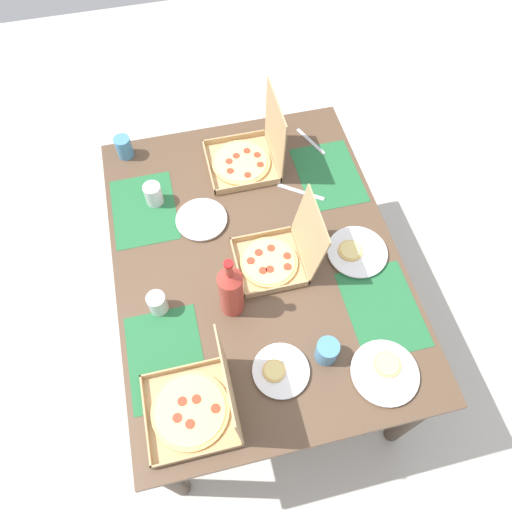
# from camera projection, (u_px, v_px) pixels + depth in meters

# --- Properties ---
(ground_plane) EXTENTS (6.00, 6.00, 0.00)m
(ground_plane) POSITION_uv_depth(u_px,v_px,m) (256.00, 327.00, 2.52)
(ground_plane) COLOR beige
(dining_table) EXTENTS (1.46, 1.11, 0.74)m
(dining_table) POSITION_uv_depth(u_px,v_px,m) (256.00, 268.00, 1.97)
(dining_table) COLOR #3F3328
(dining_table) RESTS_ON ground_plane
(placemat_near_left) EXTENTS (0.36, 0.26, 0.00)m
(placemat_near_left) POSITION_uv_depth(u_px,v_px,m) (144.00, 209.00, 2.00)
(placemat_near_left) COLOR #236638
(placemat_near_left) RESTS_ON dining_table
(placemat_near_right) EXTENTS (0.36, 0.26, 0.00)m
(placemat_near_right) POSITION_uv_depth(u_px,v_px,m) (166.00, 357.00, 1.68)
(placemat_near_right) COLOR #236638
(placemat_near_right) RESTS_ON dining_table
(placemat_far_left) EXTENTS (0.36, 0.26, 0.00)m
(placemat_far_left) POSITION_uv_depth(u_px,v_px,m) (328.00, 175.00, 2.10)
(placemat_far_left) COLOR #236638
(placemat_far_left) RESTS_ON dining_table
(placemat_far_right) EXTENTS (0.36, 0.26, 0.00)m
(placemat_far_right) POSITION_uv_depth(u_px,v_px,m) (382.00, 309.00, 1.77)
(placemat_far_right) COLOR #236638
(placemat_far_right) RESTS_ON dining_table
(pizza_box_edge_far) EXTENTS (0.26, 0.30, 0.29)m
(pizza_box_edge_far) POSITION_uv_depth(u_px,v_px,m) (278.00, 256.00, 1.83)
(pizza_box_edge_far) COLOR tan
(pizza_box_edge_far) RESTS_ON dining_table
(pizza_box_corner_right) EXTENTS (0.30, 0.30, 0.33)m
(pizza_box_corner_right) POSITION_uv_depth(u_px,v_px,m) (199.00, 405.00, 1.55)
(pizza_box_corner_right) COLOR tan
(pizza_box_corner_right) RESTS_ON dining_table
(pizza_box_center) EXTENTS (0.30, 0.30, 0.33)m
(pizza_box_center) POSITION_uv_depth(u_px,v_px,m) (248.00, 155.00, 2.09)
(pizza_box_center) COLOR tan
(pizza_box_center) RESTS_ON dining_table
(plate_far_left) EXTENTS (0.20, 0.20, 0.03)m
(plate_far_left) POSITION_uv_depth(u_px,v_px,m) (280.00, 371.00, 1.64)
(plate_far_left) COLOR white
(plate_far_left) RESTS_ON dining_table
(plate_middle) EXTENTS (0.24, 0.24, 0.03)m
(plate_middle) POSITION_uv_depth(u_px,v_px,m) (356.00, 252.00, 1.89)
(plate_middle) COLOR white
(plate_middle) RESTS_ON dining_table
(plate_near_left) EXTENTS (0.21, 0.21, 0.02)m
(plate_near_left) POSITION_uv_depth(u_px,v_px,m) (202.00, 220.00, 1.96)
(plate_near_left) COLOR white
(plate_near_left) RESTS_ON dining_table
(plate_near_right) EXTENTS (0.24, 0.24, 0.03)m
(plate_near_right) POSITION_uv_depth(u_px,v_px,m) (385.00, 372.00, 1.64)
(plate_near_right) COLOR white
(plate_near_right) RESTS_ON dining_table
(soda_bottle) EXTENTS (0.09, 0.09, 0.32)m
(soda_bottle) POSITION_uv_depth(u_px,v_px,m) (231.00, 290.00, 1.66)
(soda_bottle) COLOR #B2382D
(soda_bottle) RESTS_ON dining_table
(cup_spare) EXTENTS (0.07, 0.07, 0.10)m
(cup_spare) POSITION_uv_depth(u_px,v_px,m) (124.00, 147.00, 2.11)
(cup_spare) COLOR teal
(cup_spare) RESTS_ON dining_table
(cup_red) EXTENTS (0.07, 0.07, 0.09)m
(cup_red) POSITION_uv_depth(u_px,v_px,m) (157.00, 303.00, 1.73)
(cup_red) COLOR silver
(cup_red) RESTS_ON dining_table
(cup_dark) EXTENTS (0.07, 0.07, 0.10)m
(cup_dark) POSITION_uv_depth(u_px,v_px,m) (153.00, 194.00, 1.98)
(cup_dark) COLOR silver
(cup_dark) RESTS_ON dining_table
(cup_clear_right) EXTENTS (0.08, 0.08, 0.09)m
(cup_clear_right) POSITION_uv_depth(u_px,v_px,m) (327.00, 351.00, 1.64)
(cup_clear_right) COLOR teal
(cup_clear_right) RESTS_ON dining_table
(fork_by_far_left) EXTENTS (0.18, 0.09, 0.00)m
(fork_by_far_left) POSITION_uv_depth(u_px,v_px,m) (311.00, 141.00, 2.19)
(fork_by_far_left) COLOR #B7B7BC
(fork_by_far_left) RESTS_ON dining_table
(knife_by_far_right) EXTENTS (0.14, 0.18, 0.00)m
(knife_by_far_right) POSITION_uv_depth(u_px,v_px,m) (301.00, 192.00, 2.04)
(knife_by_far_right) COLOR #B7B7BC
(knife_by_far_right) RESTS_ON dining_table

